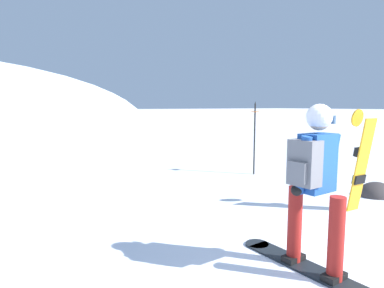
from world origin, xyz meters
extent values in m
cube|color=black|center=(-0.55, 0.63, 0.01)|extent=(0.39, 1.58, 0.02)
cylinder|color=black|center=(-0.61, 1.41, 0.01)|extent=(0.28, 0.28, 0.02)
cube|color=black|center=(-0.57, 0.87, 0.05)|extent=(0.26, 0.16, 0.06)
cube|color=black|center=(-0.54, 0.39, 0.05)|extent=(0.26, 0.16, 0.06)
cylinder|color=maroon|center=(-0.57, 0.87, 0.43)|extent=(0.15, 0.15, 0.82)
cylinder|color=maroon|center=(-0.54, 0.39, 0.43)|extent=(0.15, 0.15, 0.82)
cube|color=#1E4C9E|center=(-0.55, 0.63, 1.13)|extent=(0.37, 0.25, 0.58)
cylinder|color=#1E4C9E|center=(-0.78, 0.61, 1.13)|extent=(0.11, 0.18, 0.57)
cylinder|color=#1E4C9E|center=(-0.32, 0.64, 1.13)|extent=(0.11, 0.18, 0.57)
sphere|color=black|center=(-0.81, 0.65, 0.88)|extent=(0.11, 0.11, 0.11)
sphere|color=black|center=(-0.31, 0.68, 0.88)|extent=(0.11, 0.11, 0.11)
cube|color=slate|center=(-0.75, 0.61, 1.15)|extent=(0.20, 0.29, 0.44)
cube|color=slate|center=(-0.85, 0.61, 1.07)|extent=(0.07, 0.20, 0.20)
sphere|color=tan|center=(-0.55, 0.63, 1.56)|extent=(0.21, 0.21, 0.21)
sphere|color=silver|center=(-0.55, 0.63, 1.59)|extent=(0.25, 0.25, 0.25)
cube|color=navy|center=(-0.42, 0.64, 1.56)|extent=(0.04, 0.17, 0.08)
cube|color=orange|center=(1.65, 1.54, 0.75)|extent=(0.28, 0.25, 1.51)
cylinder|color=orange|center=(1.65, 1.66, 1.50)|extent=(0.28, 0.07, 0.28)
cube|color=black|center=(1.65, 1.57, 0.97)|extent=(0.25, 0.09, 0.15)
cube|color=black|center=(1.65, 1.57, 0.53)|extent=(0.25, 0.09, 0.15)
cylinder|color=black|center=(2.17, 4.65, 0.86)|extent=(0.04, 0.04, 1.72)
cylinder|color=orange|center=(2.17, 4.65, 1.54)|extent=(0.20, 0.20, 0.02)
cone|color=black|center=(2.17, 4.65, 1.76)|extent=(0.04, 0.04, 0.08)
ellipsoid|color=#383333|center=(2.86, 1.97, 0.00)|extent=(0.73, 0.62, 0.51)
camera|label=1|loc=(-3.26, -1.52, 1.70)|focal=30.93mm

